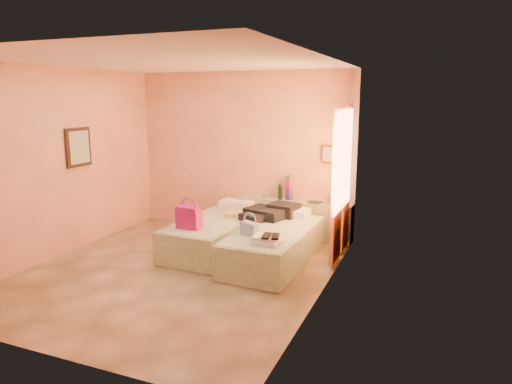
{
  "coord_description": "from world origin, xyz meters",
  "views": [
    {
      "loc": [
        3.22,
        -5.1,
        2.36
      ],
      "look_at": [
        0.82,
        0.85,
        1.02
      ],
      "focal_mm": 32.0,
      "sensor_mm": 36.0,
      "label": 1
    }
  ],
  "objects_px": {
    "magenta_handbag": "(189,217)",
    "blue_handbag": "(250,229)",
    "water_bottle": "(280,192)",
    "towel_stack": "(267,240)",
    "green_book": "(315,202)",
    "bed_right": "(274,246)",
    "flower_vase": "(335,196)",
    "bed_left": "(216,234)",
    "headboard_ledge": "(292,219)"
  },
  "relations": [
    {
      "from": "green_book",
      "to": "headboard_ledge",
      "type": "bearing_deg",
      "value": -173.37
    },
    {
      "from": "magenta_handbag",
      "to": "blue_handbag",
      "type": "relative_size",
      "value": 1.24
    },
    {
      "from": "water_bottle",
      "to": "green_book",
      "type": "bearing_deg",
      "value": -4.26
    },
    {
      "from": "bed_right",
      "to": "towel_stack",
      "type": "relative_size",
      "value": 5.71
    },
    {
      "from": "blue_handbag",
      "to": "towel_stack",
      "type": "bearing_deg",
      "value": -13.07
    },
    {
      "from": "bed_right",
      "to": "green_book",
      "type": "relative_size",
      "value": 10.11
    },
    {
      "from": "bed_right",
      "to": "flower_vase",
      "type": "xyz_separation_m",
      "value": [
        0.6,
        1.23,
        0.53
      ]
    },
    {
      "from": "headboard_ledge",
      "to": "bed_right",
      "type": "height_order",
      "value": "headboard_ledge"
    },
    {
      "from": "headboard_ledge",
      "to": "bed_right",
      "type": "relative_size",
      "value": 1.02
    },
    {
      "from": "headboard_ledge",
      "to": "bed_right",
      "type": "bearing_deg",
      "value": -84.13
    },
    {
      "from": "magenta_handbag",
      "to": "headboard_ledge",
      "type": "bearing_deg",
      "value": 59.05
    },
    {
      "from": "green_book",
      "to": "blue_handbag",
      "type": "relative_size",
      "value": 0.71
    },
    {
      "from": "headboard_ledge",
      "to": "towel_stack",
      "type": "xyz_separation_m",
      "value": [
        0.27,
        -1.92,
        0.23
      ]
    },
    {
      "from": "bed_left",
      "to": "towel_stack",
      "type": "xyz_separation_m",
      "value": [
        1.18,
        -0.87,
        0.3
      ]
    },
    {
      "from": "water_bottle",
      "to": "magenta_handbag",
      "type": "height_order",
      "value": "water_bottle"
    },
    {
      "from": "headboard_ledge",
      "to": "flower_vase",
      "type": "distance_m",
      "value": 0.86
    },
    {
      "from": "bed_left",
      "to": "water_bottle",
      "type": "distance_m",
      "value": 1.36
    },
    {
      "from": "magenta_handbag",
      "to": "blue_handbag",
      "type": "height_order",
      "value": "magenta_handbag"
    },
    {
      "from": "bed_right",
      "to": "blue_handbag",
      "type": "bearing_deg",
      "value": -116.85
    },
    {
      "from": "headboard_ledge",
      "to": "blue_handbag",
      "type": "xyz_separation_m",
      "value": [
        -0.09,
        -1.65,
        0.26
      ]
    },
    {
      "from": "magenta_handbag",
      "to": "towel_stack",
      "type": "distance_m",
      "value": 1.33
    },
    {
      "from": "flower_vase",
      "to": "bed_left",
      "type": "bearing_deg",
      "value": -147.99
    },
    {
      "from": "bed_right",
      "to": "magenta_handbag",
      "type": "bearing_deg",
      "value": -158.68
    },
    {
      "from": "headboard_ledge",
      "to": "blue_handbag",
      "type": "height_order",
      "value": "blue_handbag"
    },
    {
      "from": "towel_stack",
      "to": "bed_right",
      "type": "bearing_deg",
      "value": 101.99
    },
    {
      "from": "magenta_handbag",
      "to": "towel_stack",
      "type": "bearing_deg",
      "value": -10.01
    },
    {
      "from": "water_bottle",
      "to": "flower_vase",
      "type": "xyz_separation_m",
      "value": [
        0.94,
        -0.01,
        -0.0
      ]
    },
    {
      "from": "bed_left",
      "to": "green_book",
      "type": "xyz_separation_m",
      "value": [
        1.32,
        0.99,
        0.42
      ]
    },
    {
      "from": "water_bottle",
      "to": "green_book",
      "type": "height_order",
      "value": "water_bottle"
    },
    {
      "from": "green_book",
      "to": "flower_vase",
      "type": "distance_m",
      "value": 0.34
    },
    {
      "from": "bed_right",
      "to": "flower_vase",
      "type": "bearing_deg",
      "value": 65.5
    },
    {
      "from": "bed_right",
      "to": "magenta_handbag",
      "type": "distance_m",
      "value": 1.3
    },
    {
      "from": "bed_right",
      "to": "water_bottle",
      "type": "bearing_deg",
      "value": 106.98
    },
    {
      "from": "flower_vase",
      "to": "towel_stack",
      "type": "height_order",
      "value": "flower_vase"
    },
    {
      "from": "blue_handbag",
      "to": "bed_right",
      "type": "bearing_deg",
      "value": 85.46
    },
    {
      "from": "headboard_ledge",
      "to": "bed_right",
      "type": "distance_m",
      "value": 1.26
    },
    {
      "from": "headboard_ledge",
      "to": "towel_stack",
      "type": "bearing_deg",
      "value": -81.98
    },
    {
      "from": "water_bottle",
      "to": "blue_handbag",
      "type": "relative_size",
      "value": 0.96
    },
    {
      "from": "bed_left",
      "to": "blue_handbag",
      "type": "distance_m",
      "value": 1.07
    },
    {
      "from": "headboard_ledge",
      "to": "bed_left",
      "type": "relative_size",
      "value": 1.02
    },
    {
      "from": "green_book",
      "to": "bed_right",
      "type": "bearing_deg",
      "value": -87.73
    },
    {
      "from": "water_bottle",
      "to": "magenta_handbag",
      "type": "relative_size",
      "value": 0.77
    },
    {
      "from": "blue_handbag",
      "to": "magenta_handbag",
      "type": "bearing_deg",
      "value": -154.94
    },
    {
      "from": "water_bottle",
      "to": "green_book",
      "type": "xyz_separation_m",
      "value": [
        0.62,
        -0.05,
        -0.12
      ]
    },
    {
      "from": "flower_vase",
      "to": "water_bottle",
      "type": "bearing_deg",
      "value": 179.45
    },
    {
      "from": "bed_left",
      "to": "blue_handbag",
      "type": "bearing_deg",
      "value": -34.46
    },
    {
      "from": "green_book",
      "to": "blue_handbag",
      "type": "height_order",
      "value": "green_book"
    },
    {
      "from": "bed_right",
      "to": "flower_vase",
      "type": "distance_m",
      "value": 1.47
    },
    {
      "from": "flower_vase",
      "to": "towel_stack",
      "type": "distance_m",
      "value": 1.96
    },
    {
      "from": "water_bottle",
      "to": "flower_vase",
      "type": "relative_size",
      "value": 1.01
    }
  ]
}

